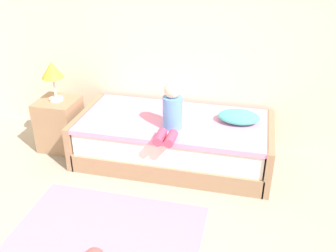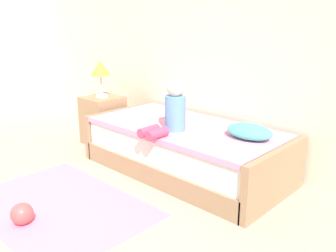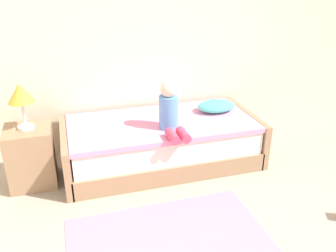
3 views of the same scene
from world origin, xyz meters
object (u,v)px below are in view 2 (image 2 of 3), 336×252
(child_figure, at_px, (172,111))
(toy_ball, at_px, (22,214))
(nightstand, at_px, (103,120))
(table_lamp, at_px, (101,70))
(pillow, at_px, (249,131))
(bed, at_px, (185,149))

(child_figure, distance_m, toy_ball, 1.57)
(child_figure, relative_size, toy_ball, 2.93)
(nightstand, xyz_separation_m, toy_ball, (1.11, -1.62, -0.21))
(table_lamp, distance_m, pillow, 2.07)
(toy_ball, bearing_deg, pillow, 61.96)
(bed, relative_size, pillow, 4.80)
(nightstand, xyz_separation_m, child_figure, (1.38, -0.20, 0.40))
(nightstand, bearing_deg, child_figure, -8.36)
(pillow, xyz_separation_m, toy_ball, (-0.93, -1.74, -0.48))
(child_figure, xyz_separation_m, pillow, (0.65, 0.33, -0.14))
(bed, distance_m, table_lamp, 1.52)
(child_figure, bearing_deg, bed, 97.43)
(bed, bearing_deg, toy_ball, -98.47)
(pillow, bearing_deg, nightstand, -176.46)
(bed, distance_m, toy_ball, 1.67)
(bed, height_order, toy_ball, bed)
(bed, relative_size, nightstand, 3.52)
(bed, relative_size, child_figure, 4.14)
(bed, xyz_separation_m, child_figure, (0.03, -0.23, 0.46))
(nightstand, xyz_separation_m, table_lamp, (0.00, 0.00, 0.64))
(nightstand, relative_size, child_figure, 1.18)
(child_figure, height_order, toy_ball, child_figure)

